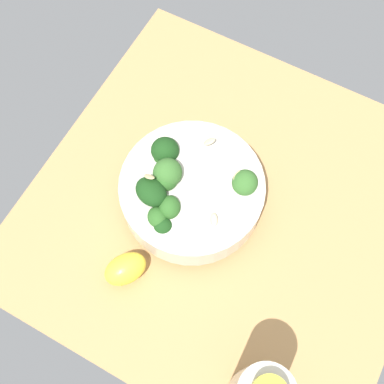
% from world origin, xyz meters
% --- Properties ---
extents(ground_plane, '(0.56, 0.56, 0.04)m').
position_xyz_m(ground_plane, '(0.00, 0.00, -0.02)').
color(ground_plane, tan).
extents(bowl_of_broccoli, '(0.20, 0.20, 0.10)m').
position_xyz_m(bowl_of_broccoli, '(0.05, 0.02, 0.04)').
color(bowl_of_broccoli, silver).
rests_on(bowl_of_broccoli, ground_plane).
extents(lemon_wedge, '(0.07, 0.07, 0.04)m').
position_xyz_m(lemon_wedge, '(0.08, 0.16, 0.02)').
color(lemon_wedge, yellow).
rests_on(lemon_wedge, ground_plane).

